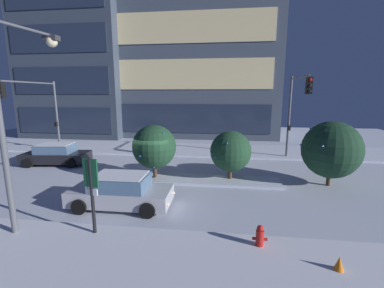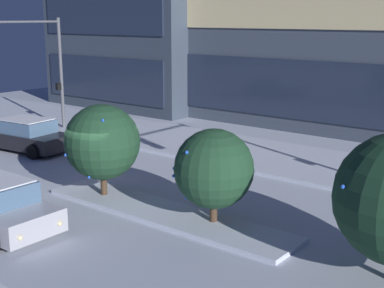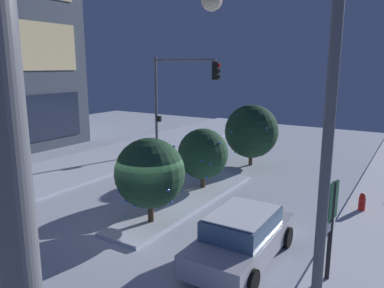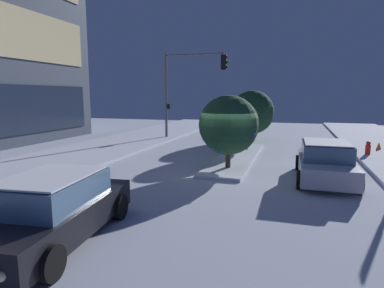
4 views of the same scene
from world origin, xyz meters
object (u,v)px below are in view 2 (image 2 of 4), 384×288
(traffic_light_corner_far_left, at_px, (24,55))
(decorated_tree_median, at_px, (102,142))
(car_far, at_px, (26,135))
(decorated_tree_right_of_median, at_px, (214,169))

(traffic_light_corner_far_left, bearing_deg, decorated_tree_median, 67.86)
(car_far, xyz_separation_m, decorated_tree_median, (7.88, -2.39, 1.26))
(traffic_light_corner_far_left, relative_size, decorated_tree_median, 1.85)
(car_far, relative_size, decorated_tree_right_of_median, 1.61)
(traffic_light_corner_far_left, relative_size, decorated_tree_right_of_median, 2.05)
(car_far, height_order, decorated_tree_median, decorated_tree_median)
(decorated_tree_right_of_median, bearing_deg, traffic_light_corner_far_left, 165.30)
(traffic_light_corner_far_left, bearing_deg, decorated_tree_right_of_median, 75.30)
(car_far, bearing_deg, decorated_tree_right_of_median, 163.96)
(decorated_tree_median, height_order, decorated_tree_right_of_median, decorated_tree_median)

